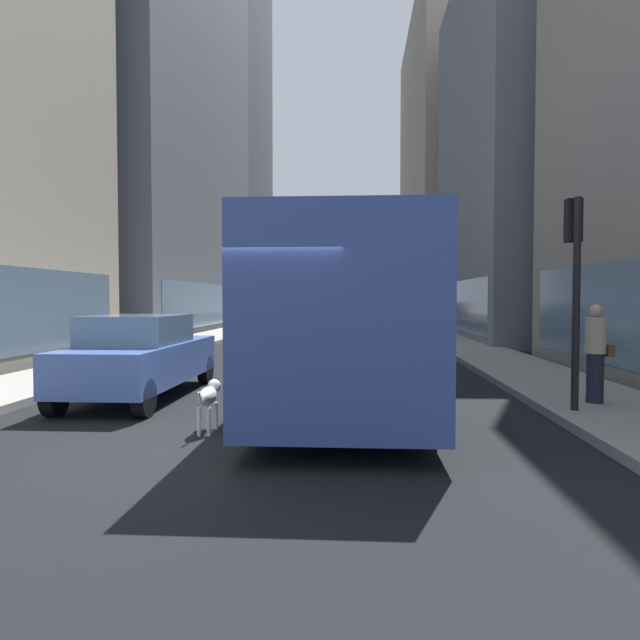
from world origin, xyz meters
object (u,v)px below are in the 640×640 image
at_px(car_grey_wagon, 353,318).
at_px(dalmatian_dog, 209,396).
at_px(car_silver_sedan, 317,316).
at_px(car_red_coupe, 372,311).
at_px(traffic_light_near, 575,268).
at_px(car_blue_hatchback, 141,356).
at_px(transit_bus, 347,306).
at_px(car_black_suv, 274,321).
at_px(pedestrian_with_handbag, 596,353).

relative_size(car_grey_wagon, dalmatian_dog, 4.26).
bearing_deg(car_silver_sedan, car_red_coupe, 73.22).
distance_m(car_grey_wagon, car_red_coupe, 17.50).
xyz_separation_m(car_silver_sedan, car_red_coupe, (4.00, 13.27, -0.00)).
distance_m(car_silver_sedan, traffic_light_near, 28.99).
distance_m(car_grey_wagon, traffic_light_near, 24.47).
distance_m(car_blue_hatchback, dalmatian_dog, 3.42).
distance_m(car_blue_hatchback, traffic_light_near, 8.00).
relative_size(car_silver_sedan, car_blue_hatchback, 0.85).
xyz_separation_m(car_grey_wagon, traffic_light_near, (3.70, -24.14, 1.61)).
bearing_deg(transit_bus, car_black_suv, 103.28).
relative_size(transit_bus, car_red_coupe, 2.90).
relative_size(transit_bus, traffic_light_near, 3.39).
xyz_separation_m(car_red_coupe, traffic_light_near, (2.10, -41.56, 1.62)).
xyz_separation_m(car_blue_hatchback, pedestrian_with_handbag, (8.30, -0.82, 0.19)).
xyz_separation_m(car_grey_wagon, dalmatian_dog, (-1.94, -25.43, -0.31)).
distance_m(car_black_suv, traffic_light_near, 21.00).
bearing_deg(dalmatian_dog, pedestrian_with_handbag, 16.88).
height_order(transit_bus, car_silver_sedan, transit_bus).
height_order(car_black_suv, pedestrian_with_handbag, pedestrian_with_handbag).
distance_m(car_silver_sedan, pedestrian_with_handbag, 28.49).
bearing_deg(car_black_suv, car_silver_sedan, 79.72).
bearing_deg(dalmatian_dog, car_black_suv, 95.65).
xyz_separation_m(car_black_suv, pedestrian_with_handbag, (8.30, -18.87, 0.19)).
bearing_deg(car_black_suv, dalmatian_dog, -84.35).
bearing_deg(transit_bus, car_grey_wagon, 90.00).
height_order(car_silver_sedan, car_red_coupe, same).
xyz_separation_m(car_red_coupe, car_blue_hatchback, (-5.60, -40.13, 0.00)).
relative_size(car_silver_sedan, car_grey_wagon, 0.96).
xyz_separation_m(car_black_suv, car_grey_wagon, (4.00, 4.66, 0.00)).
height_order(car_black_suv, car_red_coupe, same).
height_order(car_silver_sedan, car_grey_wagon, same).
xyz_separation_m(transit_bus, pedestrian_with_handbag, (4.30, -1.93, -0.76)).
distance_m(pedestrian_with_handbag, traffic_light_near, 1.66).
distance_m(transit_bus, car_red_coupe, 39.07).
distance_m(car_grey_wagon, dalmatian_dog, 25.50).
height_order(car_black_suv, traffic_light_near, traffic_light_near).
bearing_deg(traffic_light_near, car_grey_wagon, 98.72).
bearing_deg(car_blue_hatchback, dalmatian_dog, -52.89).
xyz_separation_m(car_silver_sedan, pedestrian_with_handbag, (6.70, -27.69, 0.19)).
xyz_separation_m(car_grey_wagon, car_red_coupe, (1.60, 17.42, -0.00)).
height_order(car_black_suv, car_silver_sedan, same).
height_order(transit_bus, car_red_coupe, transit_bus).
relative_size(car_silver_sedan, dalmatian_dog, 4.09).
relative_size(car_blue_hatchback, pedestrian_with_handbag, 2.74).
bearing_deg(car_blue_hatchback, traffic_light_near, -10.48).
distance_m(car_black_suv, car_grey_wagon, 6.14).
distance_m(transit_bus, car_silver_sedan, 25.89).
xyz_separation_m(car_silver_sedan, traffic_light_near, (6.10, -28.29, 1.62)).
xyz_separation_m(transit_bus, car_grey_wagon, (0.00, 21.60, -0.96)).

